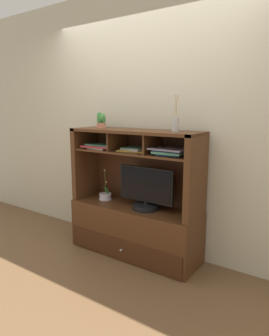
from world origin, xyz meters
name	(u,v)px	position (x,y,z in m)	size (l,w,h in m)	color
floor_plane	(134,254)	(0.00, 0.00, -0.01)	(6.00, 6.00, 0.02)	brown
back_wall	(148,122)	(0.00, 0.26, 1.40)	(6.00, 0.02, 2.80)	beige
media_console	(135,216)	(0.00, 0.01, 0.42)	(1.42, 0.49, 1.33)	#4A2914
tv_monitor	(146,192)	(0.15, -0.02, 0.71)	(0.62, 0.27, 0.44)	black
potted_orchid	(106,196)	(-0.41, 0.02, 0.57)	(0.16, 0.16, 0.35)	silver
magazine_stack_left	(135,149)	(0.00, 0.01, 1.13)	(0.36, 0.24, 0.04)	gold
magazine_stack_centre	(170,151)	(0.43, -0.04, 1.15)	(0.36, 0.28, 0.07)	#2E5581
magazine_stack_right	(101,146)	(-0.41, -0.04, 1.14)	(0.38, 0.29, 0.05)	gray
diffuser_bottle	(176,124)	(0.46, -0.01, 1.40)	(0.07, 0.07, 0.33)	#B3B1AD
potted_succulent	(101,121)	(-0.46, 0.03, 1.41)	(0.12, 0.12, 0.17)	#B97155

